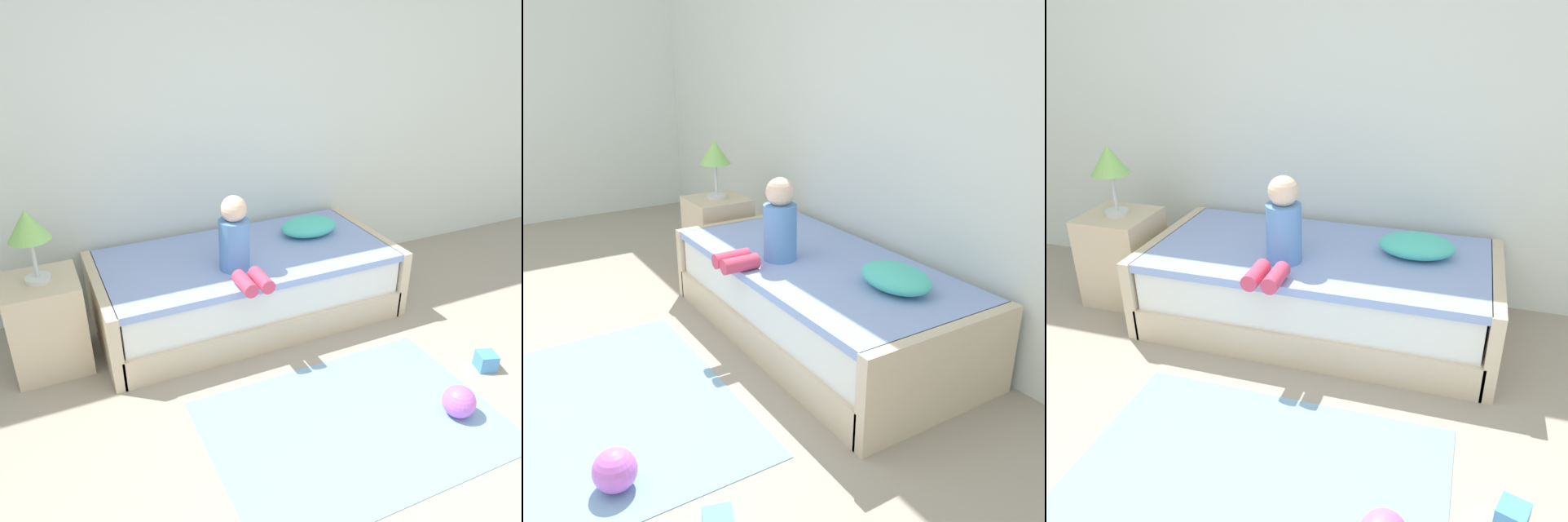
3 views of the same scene
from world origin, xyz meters
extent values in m
cube|color=silver|center=(0.00, 2.60, 1.45)|extent=(7.20, 0.10, 2.90)
cube|color=beige|center=(0.02, 2.00, 0.10)|extent=(2.00, 1.00, 0.20)
cube|color=white|center=(0.02, 2.00, 0.33)|extent=(1.94, 0.94, 0.25)
cube|color=#8CA5E0|center=(0.02, 2.00, 0.47)|extent=(1.98, 0.98, 0.05)
cube|color=beige|center=(-1.00, 2.00, 0.25)|extent=(0.07, 1.00, 0.50)
cube|color=beige|center=(1.04, 2.00, 0.25)|extent=(0.07, 1.00, 0.50)
cube|color=beige|center=(-1.33, 1.97, 0.30)|extent=(0.44, 0.44, 0.60)
cylinder|color=silver|center=(-1.33, 1.97, 0.61)|extent=(0.15, 0.15, 0.03)
cylinder|color=silver|center=(-1.33, 1.97, 0.75)|extent=(0.02, 0.02, 0.24)
cone|color=#8CCC66|center=(-1.33, 1.97, 0.96)|extent=(0.24, 0.24, 0.18)
cylinder|color=#598CD1|center=(-0.14, 1.82, 0.67)|extent=(0.20, 0.20, 0.34)
sphere|color=beige|center=(-0.14, 1.82, 0.92)|extent=(0.17, 0.17, 0.17)
cylinder|color=#D83F60|center=(-0.20, 1.52, 0.55)|extent=(0.09, 0.22, 0.09)
cylinder|color=#D83F60|center=(-0.09, 1.52, 0.55)|extent=(0.09, 0.22, 0.09)
ellipsoid|color=#4CCCBC|center=(0.57, 2.10, 0.56)|extent=(0.44, 0.30, 0.13)
cube|color=#7AA8CC|center=(0.10, 0.70, 0.00)|extent=(1.60, 1.10, 0.01)
cube|color=#4C99E5|center=(1.13, 0.78, 0.06)|extent=(0.14, 0.14, 0.11)
camera|label=1|loc=(-1.30, -1.12, 2.12)|focal=36.94mm
camera|label=2|loc=(2.61, 0.14, 1.70)|focal=38.93mm
camera|label=3|loc=(0.80, -0.85, 1.84)|focal=37.53mm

